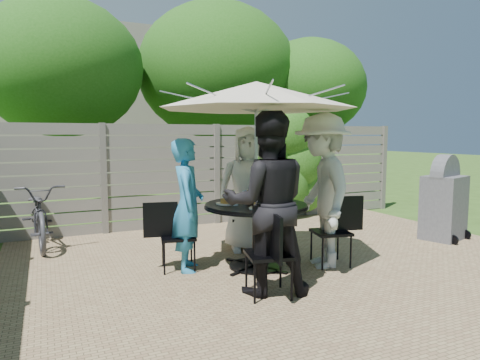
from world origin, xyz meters
name	(u,v)px	position (x,y,z in m)	size (l,w,h in m)	color
backyard_envelope	(139,106)	(0.09, 10.29, 2.61)	(60.00, 60.00, 5.00)	#2F4D18
patio_table	(256,223)	(-0.55, 0.30, 0.57)	(1.58, 1.58, 0.81)	black
umbrella	(256,96)	(-0.55, 0.30, 2.12)	(2.99, 2.99, 2.28)	silver
chair_back	(247,230)	(-0.23, 1.21, 0.28)	(0.57, 0.70, 0.92)	black
person_back	(248,189)	(-0.28, 1.09, 0.89)	(0.87, 0.56, 1.77)	silver
chair_left	(177,250)	(-1.46, 0.61, 0.26)	(0.65, 0.49, 0.85)	black
person_left	(188,205)	(-1.33, 0.57, 0.81)	(0.59, 0.39, 1.61)	teal
chair_front	(269,272)	(-0.86, -0.61, 0.27)	(0.52, 0.69, 0.90)	black
person_front	(267,204)	(-0.82, -0.48, 0.95)	(0.92, 0.72, 1.89)	black
chair_right	(332,245)	(0.37, -0.01, 0.27)	(0.67, 0.51, 0.89)	black
person_right	(322,191)	(0.24, 0.03, 0.96)	(1.24, 0.71, 1.92)	beige
plate_back	(252,197)	(-0.43, 0.64, 0.84)	(0.26, 0.26, 0.06)	white
plate_left	(227,202)	(-0.89, 0.42, 0.84)	(0.26, 0.26, 0.06)	white
plate_front	(260,207)	(-0.66, -0.04, 0.84)	(0.26, 0.26, 0.06)	white
plate_right	(285,201)	(-0.21, 0.18, 0.84)	(0.26, 0.26, 0.06)	white
plate_extra	(275,205)	(-0.47, -0.04, 0.84)	(0.24, 0.24, 0.06)	white
glass_back	(245,195)	(-0.56, 0.58, 0.88)	(0.07, 0.07, 0.14)	silver
glass_left	(236,200)	(-0.83, 0.29, 0.88)	(0.07, 0.07, 0.14)	silver
glass_right	(275,196)	(-0.27, 0.32, 0.88)	(0.07, 0.07, 0.14)	silver
syrup_jug	(251,197)	(-0.59, 0.37, 0.89)	(0.09, 0.09, 0.16)	#59280C
coffee_cup	(261,196)	(-0.38, 0.48, 0.87)	(0.08, 0.08, 0.12)	#C6B293
bicycle	(39,214)	(-2.98, 2.60, 0.48)	(0.63, 1.82, 0.96)	#333338
bbq_grill	(444,201)	(2.79, 0.37, 0.62)	(0.79, 0.69, 1.35)	#5C5C61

